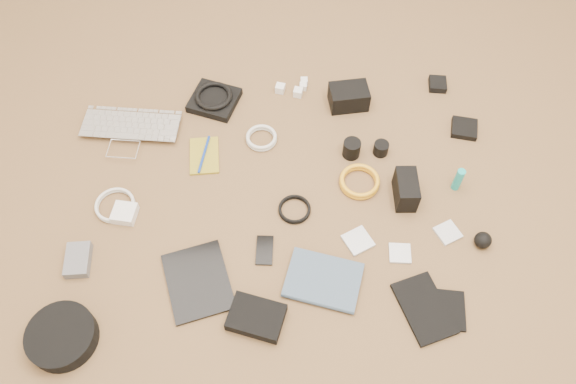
{
  "coord_description": "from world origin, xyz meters",
  "views": [
    {
      "loc": [
        -0.05,
        -0.99,
        1.61
      ],
      "look_at": [
        0.03,
        0.02,
        0.02
      ],
      "focal_mm": 35.0,
      "sensor_mm": 36.0,
      "label": 1
    }
  ],
  "objects": [
    {
      "name": "battery_charger",
      "position": [
        -0.65,
        -0.18,
        0.02
      ],
      "size": [
        0.07,
        0.11,
        0.03
      ],
      "primitive_type": "cube",
      "rotation": [
        0.0,
        0.0,
        -0.0
      ],
      "color": "#5C5C61",
      "rests_on": "ground"
    },
    {
      "name": "charger_a",
      "position": [
        0.03,
        0.49,
        0.02
      ],
      "size": [
        0.04,
        0.04,
        0.03
      ],
      "primitive_type": "cube",
      "rotation": [
        0.0,
        0.0,
        -0.32
      ],
      "color": "white",
      "rests_on": "ground"
    },
    {
      "name": "phone",
      "position": [
        -0.06,
        -0.18,
        0.0
      ],
      "size": [
        0.06,
        0.11,
        0.01
      ],
      "primitive_type": "cube",
      "rotation": [
        0.0,
        0.0,
        -0.1
      ],
      "color": "black",
      "rests_on": "ground"
    },
    {
      "name": "headphones",
      "position": [
        -0.22,
        0.45,
        0.04
      ],
      "size": [
        0.16,
        0.16,
        0.02
      ],
      "primitive_type": "torus",
      "rotation": [
        0.0,
        0.0,
        -0.18
      ],
      "color": "black",
      "rests_on": "headphone_pouch"
    },
    {
      "name": "headphone_pouch",
      "position": [
        -0.22,
        0.45,
        0.01
      ],
      "size": [
        0.21,
        0.21,
        0.03
      ],
      "primitive_type": "cube",
      "rotation": [
        0.0,
        0.0,
        -0.4
      ],
      "color": "black",
      "rests_on": "ground"
    },
    {
      "name": "notebook_black_a",
      "position": [
        0.4,
        -0.41,
        0.01
      ],
      "size": [
        0.18,
        0.23,
        0.01
      ],
      "primitive_type": "cube",
      "rotation": [
        0.0,
        0.0,
        0.27
      ],
      "color": "black",
      "rests_on": "ground"
    },
    {
      "name": "lens_a",
      "position": [
        0.26,
        0.17,
        0.03
      ],
      "size": [
        0.08,
        0.08,
        0.07
      ],
      "primitive_type": "cylinder",
      "rotation": [
        0.0,
        0.0,
        -0.35
      ],
      "color": "black",
      "rests_on": "ground"
    },
    {
      "name": "lens_b",
      "position": [
        0.37,
        0.17,
        0.02
      ],
      "size": [
        0.05,
        0.05,
        0.05
      ],
      "primitive_type": "cylinder",
      "rotation": [
        0.0,
        0.0,
        0.03
      ],
      "color": "black",
      "rests_on": "ground"
    },
    {
      "name": "notebook_black_b",
      "position": [
        0.48,
        -0.43,
        0.01
      ],
      "size": [
        0.1,
        0.14,
        0.01
      ],
      "primitive_type": "cube",
      "rotation": [
        0.0,
        0.0,
        -0.19
      ],
      "color": "black",
      "rests_on": "ground"
    },
    {
      "name": "flash",
      "position": [
        0.41,
        -0.02,
        0.05
      ],
      "size": [
        0.08,
        0.13,
        0.09
      ],
      "primitive_type": "cube",
      "rotation": [
        0.0,
        0.0,
        -0.06
      ],
      "color": "black",
      "rests_on": "ground"
    },
    {
      "name": "tablet",
      "position": [
        -0.27,
        -0.27,
        0.01
      ],
      "size": [
        0.24,
        0.28,
        0.01
      ],
      "primitive_type": "cube",
      "rotation": [
        0.0,
        0.0,
        0.23
      ],
      "color": "black",
      "rests_on": "ground"
    },
    {
      "name": "air_blower",
      "position": [
        0.63,
        -0.21,
        0.03
      ],
      "size": [
        0.07,
        0.07,
        0.05
      ],
      "primitive_type": "sphere",
      "rotation": [
        0.0,
        0.0,
        -0.24
      ],
      "color": "black",
      "rests_on": "ground"
    },
    {
      "name": "cable_white_b",
      "position": [
        -0.55,
        0.02,
        0.01
      ],
      "size": [
        0.17,
        0.17,
        0.01
      ],
      "primitive_type": "torus",
      "rotation": [
        0.0,
        0.0,
        0.3
      ],
      "color": "silver",
      "rests_on": "ground"
    },
    {
      "name": "power_brick",
      "position": [
        -0.52,
        -0.02,
        0.02
      ],
      "size": [
        0.09,
        0.09,
        0.03
      ],
      "primitive_type": "cube",
      "rotation": [
        0.0,
        0.0,
        -0.23
      ],
      "color": "white",
      "rests_on": "ground"
    },
    {
      "name": "charger_d",
      "position": [
        0.1,
        0.47,
        0.02
      ],
      "size": [
        0.04,
        0.04,
        0.03
      ],
      "primitive_type": "cube",
      "rotation": [
        0.0,
        0.0,
        -0.32
      ],
      "color": "white",
      "rests_on": "ground"
    },
    {
      "name": "filter_case_mid",
      "position": [
        0.36,
        -0.23,
        0.0
      ],
      "size": [
        0.08,
        0.08,
        0.01
      ],
      "primitive_type": "cube",
      "rotation": [
        0.0,
        0.0,
        -0.13
      ],
      "color": "silver",
      "rests_on": "ground"
    },
    {
      "name": "drive_case",
      "position": [
        -0.1,
        -0.41,
        0.02
      ],
      "size": [
        0.19,
        0.16,
        0.04
      ],
      "primitive_type": "cube",
      "rotation": [
        0.0,
        0.0,
        -0.36
      ],
      "color": "black",
      "rests_on": "ground"
    },
    {
      "name": "cable_black",
      "position": [
        0.04,
        -0.04,
        0.0
      ],
      "size": [
        0.13,
        0.13,
        0.01
      ],
      "primitive_type": "torus",
      "rotation": [
        0.0,
        0.0,
        -0.23
      ],
      "color": "black",
      "rests_on": "ground"
    },
    {
      "name": "charger_b",
      "position": [
        0.12,
        0.5,
        0.01
      ],
      "size": [
        0.03,
        0.03,
        0.02
      ],
      "primitive_type": "cube",
      "rotation": [
        0.0,
        0.0,
        -0.12
      ],
      "color": "white",
      "rests_on": "ground"
    },
    {
      "name": "pen_blue",
      "position": [
        -0.26,
        0.2,
        0.01
      ],
      "size": [
        0.04,
        0.16,
        0.01
      ],
      "primitive_type": "cylinder",
      "rotation": [
        1.57,
        0.0,
        -0.23
      ],
      "color": "#1335A0",
      "rests_on": "notebook_olive"
    },
    {
      "name": "charger_c",
      "position": [
        0.13,
        0.52,
        0.01
      ],
      "size": [
        0.03,
        0.03,
        0.02
      ],
      "primitive_type": "cube",
      "rotation": [
        0.0,
        0.0,
        -0.05
      ],
      "color": "white",
      "rests_on": "ground"
    },
    {
      "name": "cable_white_a",
      "position": [
        -0.05,
        0.26,
        0.01
      ],
      "size": [
        0.14,
        0.14,
        0.01
      ],
      "primitive_type": "torus",
      "rotation": [
        0.0,
        0.0,
        -0.35
      ],
      "color": "silver",
      "rests_on": "ground"
    },
    {
      "name": "paperback",
      "position": [
        0.08,
        -0.38,
        0.01
      ],
      "size": [
        0.27,
        0.23,
        0.02
      ],
      "primitive_type": "imported",
      "rotation": [
        0.0,
        0.0,
        1.23
      ],
      "color": "#3D5268",
      "rests_on": "ground"
    },
    {
      "name": "headphone_case",
      "position": [
        -0.66,
        -0.43,
        0.03
      ],
      "size": [
        0.24,
        0.24,
        0.05
      ],
      "primitive_type": "cylinder",
      "rotation": [
        0.0,
        0.0,
        -0.21
      ],
      "color": "black",
      "rests_on": "ground"
    },
    {
      "name": "lens_cleaner",
      "position": [
        0.6,
        0.01,
        0.05
      ],
      "size": [
        0.03,
        0.03,
        0.1
      ],
      "primitive_type": "cylinder",
      "rotation": [
        0.0,
        0.0,
        0.27
      ],
      "color": "teal",
      "rests_on": "ground"
    },
    {
      "name": "cable_yellow",
      "position": [
        0.27,
        0.05,
        0.01
      ],
      "size": [
        0.15,
        0.15,
        0.02
      ],
      "primitive_type": "torus",
      "rotation": [
        0.0,
        0.0,
        -0.07
      ],
      "color": "gold",
      "rests_on": "ground"
    },
    {
      "name": "filter_case_left",
      "position": [
        0.24,
        -0.17,
        0.01
      ],
      "size": [
        0.11,
        0.11,
        0.01
      ],
      "primitive_type": "cube",
      "rotation": [
        0.0,
        0.0,
        0.42
      ],
      "color": "silver",
      "rests_on": "ground"
    },
    {
      "name": "card_reader",
      "position": [
        0.69,
        0.25,
        0.01
      ],
      "size": [
        0.11,
        0.11,
        0.02
      ],
      "primitive_type": "cube",
      "rotation": [
        0.0,
        0.0,
        -0.28
      ],
      "color": "black",
      "rests_on": "ground"
    },
    {
      "name": "filter_case_right",
      "position": [
        0.53,
        -0.17,
        0.0
      ],
      "size": [
        0.09,
        0.09,
        0.01
      ],
      "primitive_type": "cube",
      "rotation": [
        0.0,
        0.0,
        0.39
      ],
      "color": "silver",
      "rests_on": "ground"
    },
    {
      "name": "laptop",
      "position": [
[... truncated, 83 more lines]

